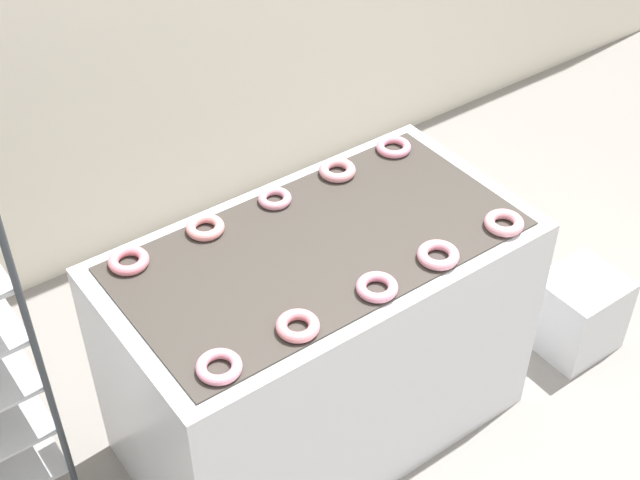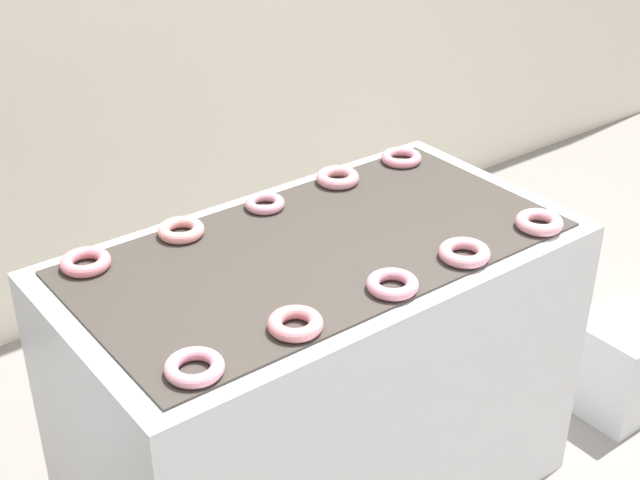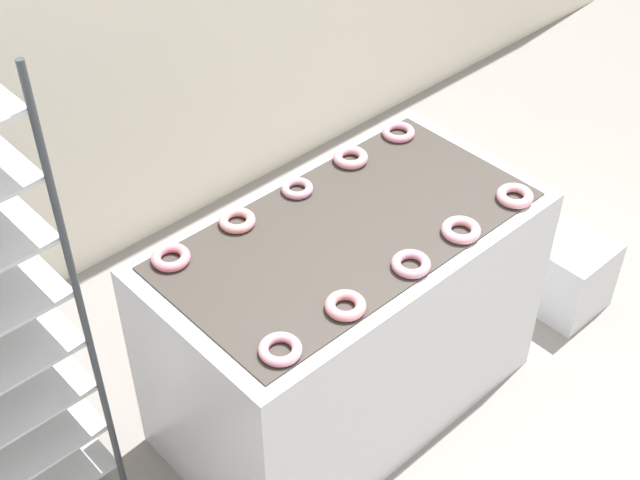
{
  "view_description": "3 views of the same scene",
  "coord_description": "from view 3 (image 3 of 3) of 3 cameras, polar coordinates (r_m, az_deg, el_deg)",
  "views": [
    {
      "loc": [
        -1.35,
        -1.19,
        2.88
      ],
      "look_at": [
        0.0,
        0.65,
        0.97
      ],
      "focal_mm": 50.0,
      "sensor_mm": 36.0,
      "label": 1
    },
    {
      "loc": [
        -1.3,
        -1.06,
        2.17
      ],
      "look_at": [
        0.0,
        0.65,
        0.97
      ],
      "focal_mm": 50.0,
      "sensor_mm": 36.0,
      "label": 2
    },
    {
      "loc": [
        -1.72,
        -1.06,
        2.98
      ],
      "look_at": [
        0.0,
        0.8,
        0.8
      ],
      "focal_mm": 50.0,
      "sensor_mm": 36.0,
      "label": 3
    }
  ],
  "objects": [
    {
      "name": "donut_near_right",
      "position": [
        3.17,
        9.01,
        0.64
      ],
      "size": [
        0.14,
        0.14,
        0.04
      ],
      "primitive_type": "torus",
      "color": "pink",
      "rests_on": "fryer_machine"
    },
    {
      "name": "donut_far_rightmost",
      "position": [
        3.64,
        5.04,
        6.89
      ],
      "size": [
        0.13,
        0.13,
        0.03
      ],
      "primitive_type": "torus",
      "color": "pink",
      "rests_on": "fryer_machine"
    },
    {
      "name": "fryer_machine",
      "position": [
        3.49,
        1.69,
        -5.22
      ],
      "size": [
        1.48,
        0.8,
        0.95
      ],
      "color": "silver",
      "rests_on": "ground_plane"
    },
    {
      "name": "donut_far_right",
      "position": [
        3.48,
        1.97,
        5.3
      ],
      "size": [
        0.14,
        0.14,
        0.04
      ],
      "primitive_type": "torus",
      "color": "#D18B93",
      "rests_on": "fryer_machine"
    },
    {
      "name": "glaze_bin",
      "position": [
        4.26,
        15.71,
        -2.21
      ],
      "size": [
        0.34,
        0.3,
        0.37
      ],
      "color": "silver",
      "rests_on": "ground_plane"
    },
    {
      "name": "donut_near_center",
      "position": [
        3.02,
        5.84,
        -1.53
      ],
      "size": [
        0.13,
        0.13,
        0.03
      ],
      "primitive_type": "torus",
      "color": "pink",
      "rests_on": "fryer_machine"
    },
    {
      "name": "donut_far_center",
      "position": [
        3.33,
        -1.47,
        3.32
      ],
      "size": [
        0.12,
        0.12,
        0.03
      ],
      "primitive_type": "torus",
      "color": "#CE889B",
      "rests_on": "fryer_machine"
    },
    {
      "name": "donut_near_leftmost",
      "position": [
        2.73,
        -2.56,
        -7.01
      ],
      "size": [
        0.14,
        0.14,
        0.03
      ],
      "primitive_type": "torus",
      "color": "pink",
      "rests_on": "fryer_machine"
    },
    {
      "name": "donut_far_leftmost",
      "position": [
        3.07,
        -9.53,
        -1.11
      ],
      "size": [
        0.14,
        0.14,
        0.03
      ],
      "primitive_type": "torus",
      "color": "pink",
      "rests_on": "fryer_machine"
    },
    {
      "name": "donut_near_rightmost",
      "position": [
        3.36,
        12.36,
        2.78
      ],
      "size": [
        0.14,
        0.14,
        0.04
      ],
      "primitive_type": "torus",
      "color": "pink",
      "rests_on": "fryer_machine"
    },
    {
      "name": "donut_near_left",
      "position": [
        2.86,
        1.64,
        -4.21
      ],
      "size": [
        0.13,
        0.13,
        0.04
      ],
      "primitive_type": "torus",
      "color": "pink",
      "rests_on": "fryer_machine"
    },
    {
      "name": "donut_far_left",
      "position": [
        3.19,
        -5.32,
        1.25
      ],
      "size": [
        0.13,
        0.13,
        0.03
      ],
      "primitive_type": "torus",
      "color": "pink",
      "rests_on": "fryer_machine"
    }
  ]
}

